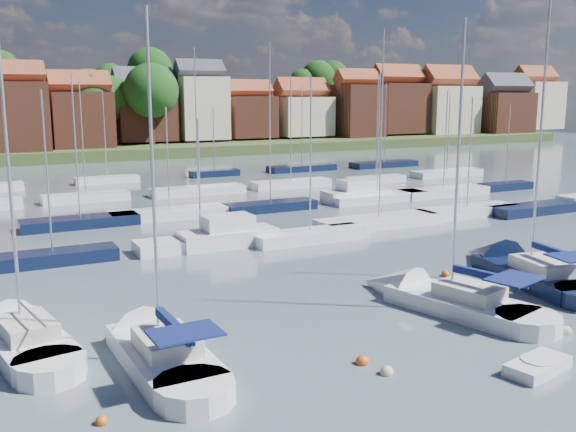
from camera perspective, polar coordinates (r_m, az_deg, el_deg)
ground at (r=66.30m, az=-7.56°, el=1.41°), size 260.00×260.00×0.00m
sailboat_left at (r=27.79m, az=-11.83°, el=-11.32°), size 3.19×11.18×15.13m
sailboat_centre at (r=34.05m, az=13.09°, el=-7.20°), size 5.83×11.77×15.47m
sailboat_navy at (r=40.92m, az=19.79°, el=-4.52°), size 5.57×13.07×17.50m
sailboat_far at (r=30.84m, az=-22.87°, el=-9.74°), size 4.51×10.86×14.01m
tender at (r=27.53m, az=21.30°, el=-12.33°), size 3.11×1.93×0.63m
buoy_a at (r=23.07m, az=-16.22°, el=-17.33°), size 0.42×0.42×0.42m
buoy_b at (r=25.92m, az=8.76°, el=-13.75°), size 0.52×0.52×0.52m
buoy_c at (r=26.70m, az=6.62°, el=-12.93°), size 0.54×0.54×0.54m
buoy_d at (r=32.20m, az=23.49°, el=-9.57°), size 0.50×0.50×0.50m
buoy_e at (r=39.66m, az=13.81°, el=-5.19°), size 0.48×0.48×0.48m
buoy_g at (r=29.70m, az=-7.36°, el=-10.43°), size 0.55×0.55×0.55m
marina_field at (r=62.44m, az=-4.42°, el=1.30°), size 79.62×41.41×15.93m
far_shore_town at (r=156.32m, az=-18.49°, el=8.02°), size 212.46×90.00×22.27m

